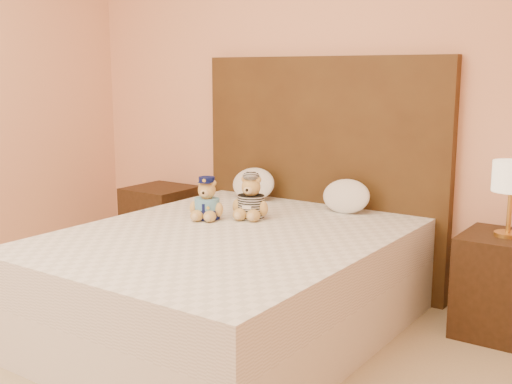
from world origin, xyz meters
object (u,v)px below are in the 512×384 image
(nightstand_right, at_px, (504,286))
(pillow_left, at_px, (253,182))
(lamp, at_px, (512,180))
(teddy_prisoner, at_px, (251,197))
(pillow_right, at_px, (346,195))
(bed, at_px, (228,282))
(nightstand_left, at_px, (161,223))
(teddy_police, at_px, (207,198))

(nightstand_right, relative_size, pillow_left, 1.67)
(lamp, height_order, teddy_prisoner, lamp)
(pillow_left, bearing_deg, pillow_right, 0.00)
(bed, relative_size, nightstand_left, 3.64)
(bed, bearing_deg, teddy_police, 147.26)
(teddy_police, xyz_separation_m, pillow_right, (0.58, 0.64, -0.01))
(bed, distance_m, teddy_prisoner, 0.55)
(pillow_left, xyz_separation_m, pillow_right, (0.70, 0.00, -0.01))
(bed, distance_m, nightstand_left, 1.48)
(teddy_police, bearing_deg, teddy_prisoner, 18.73)
(teddy_prisoner, height_order, pillow_left, teddy_prisoner)
(bed, bearing_deg, pillow_left, 116.70)
(pillow_left, relative_size, pillow_right, 1.05)
(lamp, relative_size, pillow_right, 1.28)
(pillow_right, bearing_deg, bed, -108.72)
(nightstand_left, bearing_deg, pillow_right, 1.12)
(teddy_police, xyz_separation_m, teddy_prisoner, (0.20, 0.16, 0.01))
(nightstand_right, height_order, lamp, lamp)
(bed, xyz_separation_m, teddy_police, (-0.30, 0.19, 0.40))
(teddy_prisoner, bearing_deg, nightstand_left, 143.96)
(teddy_police, relative_size, pillow_left, 0.76)
(bed, height_order, nightstand_left, same)
(pillow_left, distance_m, pillow_right, 0.70)
(bed, height_order, teddy_prisoner, teddy_prisoner)
(teddy_prisoner, height_order, pillow_right, teddy_prisoner)
(bed, relative_size, pillow_left, 6.09)
(nightstand_right, xyz_separation_m, teddy_prisoner, (-1.35, -0.44, 0.40))
(nightstand_left, xyz_separation_m, lamp, (2.50, 0.00, 0.57))
(teddy_prisoner, bearing_deg, lamp, 3.19)
(pillow_left, bearing_deg, teddy_police, -79.56)
(nightstand_right, xyz_separation_m, teddy_police, (-1.55, -0.61, 0.40))
(nightstand_right, xyz_separation_m, pillow_left, (-1.67, 0.03, 0.39))
(nightstand_right, relative_size, teddy_prisoner, 2.12)
(lamp, xyz_separation_m, pillow_left, (-1.67, 0.03, -0.18))
(teddy_police, bearing_deg, bed, -53.39)
(nightstand_left, bearing_deg, nightstand_right, 0.00)
(nightstand_right, height_order, pillow_left, pillow_left)
(pillow_left, height_order, pillow_right, pillow_left)
(nightstand_right, bearing_deg, teddy_prisoner, -161.83)
(nightstand_left, height_order, pillow_left, pillow_left)
(bed, distance_m, teddy_police, 0.54)
(bed, xyz_separation_m, nightstand_right, (1.25, 0.80, -0.00))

